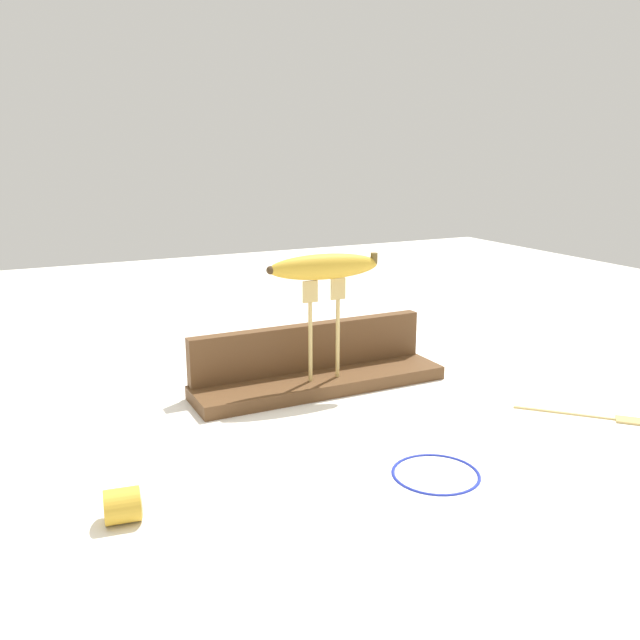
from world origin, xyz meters
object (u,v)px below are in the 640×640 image
Objects in this scene: fork_fallen_near at (369,326)px; fork_fallen_far at (593,415)px; banana_chunk_near at (123,505)px; fork_stand_center at (324,320)px; banana_raised_center at (324,267)px; wire_coil at (436,473)px.

fork_fallen_near is 0.62m from fork_fallen_far.
banana_chunk_near reaches higher than fork_fallen_far.
fork_stand_center is 0.88× the size of banana_raised_center.
fork_stand_center is at bearing 35.07° from banana_chunk_near.
wire_coil is at bearing -171.90° from fork_fallen_far.
wire_coil is (-0.33, -0.05, -0.00)m from fork_fallen_far.
banana_raised_center reaches higher than fork_fallen_near.
wire_coil is at bearing -91.15° from fork_stand_center.
fork_fallen_near is at bearing 41.97° from banana_chunk_near.
fork_fallen_near and fork_fallen_far have the same top height.
fork_fallen_near is 1.09× the size of fork_fallen_far.
wire_coil is at bearing -113.56° from fork_fallen_near.
banana_raised_center is 1.23× the size of fork_fallen_near.
banana_raised_center is at bearing 88.86° from wire_coil.
wire_coil is at bearing -91.14° from banana_raised_center.
fork_fallen_far is at bearing 8.10° from wire_coil.
fork_fallen_far reaches higher than wire_coil.
banana_raised_center is at bearing -130.56° from fork_fallen_near.
fork_fallen_far is at bearing -41.49° from banana_raised_center.
banana_raised_center is at bearing 174.56° from fork_stand_center.
fork_fallen_near reaches higher than wire_coil.
fork_stand_center is 0.48m from banana_chunk_near.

